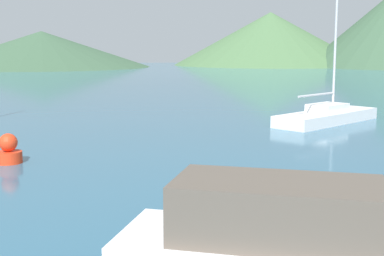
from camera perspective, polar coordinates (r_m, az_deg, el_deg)
sailboat_middle at (r=27.13m, az=14.22°, el=1.38°), size 6.31×5.70×8.45m
buoy_marker at (r=18.27m, az=-18.98°, el=-2.32°), size 0.84×0.84×0.97m
hill_central at (r=100.73m, az=-15.73°, el=8.10°), size 38.73×38.73×6.40m
hill_east at (r=109.54m, az=8.34°, el=9.42°), size 38.57×38.57×10.43m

